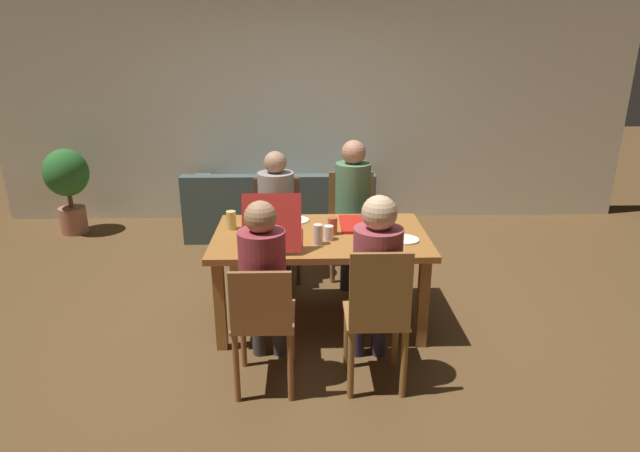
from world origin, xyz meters
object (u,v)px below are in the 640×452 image
chair_0 (351,220)px  chair_3 (263,321)px  person_3 (264,277)px  person_2 (276,207)px  drinking_glass_3 (332,226)px  person_1 (375,274)px  drinking_glass_1 (231,220)px  chair_1 (377,316)px  plate_1 (296,220)px  dining_table (320,245)px  potted_plant (67,181)px  person_0 (353,200)px  plate_0 (405,240)px  drinking_glass_0 (318,234)px  drinking_glass_2 (329,233)px  pizza_box_1 (366,224)px  pizza_box_0 (274,234)px  chair_2 (277,222)px  couch (281,209)px

chair_0 → chair_3: bearing=-110.4°
person_3 → person_2: bearing=90.0°
drinking_glass_3 → person_1: bearing=-73.1°
chair_0 → drinking_glass_1: bearing=-140.1°
chair_1 → plate_1: bearing=112.5°
chair_3 → dining_table: bearing=67.4°
person_1 → potted_plant: 4.26m
person_0 → plate_1: 0.72m
dining_table → plate_1: (-0.19, 0.31, 0.10)m
plate_0 → drinking_glass_0: size_ratio=1.40×
chair_0 → person_1: bearing=-90.0°
person_1 → drinking_glass_2: bearing=112.4°
dining_table → pizza_box_1: 0.42m
pizza_box_1 → plate_0: 0.42m
plate_1 → pizza_box_0: bearing=-108.8°
person_1 → person_0: bearing=90.0°
dining_table → potted_plant: (-2.79, 2.14, -0.03)m
person_1 → person_2: person_1 is taller
plate_0 → drinking_glass_1: 1.33m
chair_1 → person_1: size_ratio=0.77×
chair_2 → plate_1: size_ratio=4.39×
chair_1 → chair_2: bearing=110.9°
chair_0 → drinking_glass_0: size_ratio=6.39×
person_1 → drinking_glass_0: size_ratio=8.52×
plate_1 → potted_plant: size_ratio=0.21×
plate_0 → chair_2: bearing=132.9°
chair_1 → person_1: 0.26m
chair_2 → drinking_glass_0: (0.35, -1.12, 0.28)m
drinking_glass_2 → potted_plant: size_ratio=0.11×
drinking_glass_0 → drinking_glass_2: bearing=49.1°
pizza_box_1 → plate_1: bearing=167.1°
drinking_glass_2 → drinking_glass_3: drinking_glass_3 is taller
drinking_glass_1 → drinking_glass_0: bearing=-27.7°
chair_0 → plate_0: 1.18m
drinking_glass_3 → potted_plant: 3.60m
person_0 → person_3: person_0 is taller
person_1 → chair_2: bearing=112.5°
chair_0 → person_0: bearing=-90.0°
plate_0 → drinking_glass_2: drinking_glass_2 is taller
chair_0 → potted_plant: bearing=159.5°
drinking_glass_0 → drinking_glass_3: bearing=61.5°
pizza_box_1 → couch: (-0.77, 1.90, -0.46)m
chair_3 → plate_1: bearing=81.2°
person_2 → person_3: bearing=-90.0°
couch → pizza_box_1: bearing=-68.0°
person_3 → person_1: bearing=-1.8°
pizza_box_0 → person_1: bearing=-43.2°
dining_table → drinking_glass_3: (0.09, -0.01, 0.15)m
pizza_box_1 → potted_plant: (-3.16, 1.95, -0.12)m
plate_0 → couch: (-1.01, 2.24, -0.46)m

